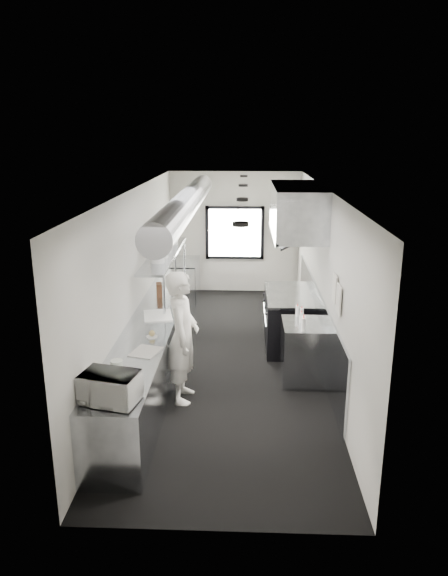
# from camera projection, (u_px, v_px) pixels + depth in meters

# --- Properties ---
(floor) EXTENTS (3.00, 8.00, 0.01)m
(floor) POSITION_uv_depth(u_px,v_px,m) (229.00, 359.00, 8.86)
(floor) COLOR black
(floor) RESTS_ON ground
(ceiling) EXTENTS (3.00, 8.00, 0.01)m
(ceiling) POSITION_uv_depth(u_px,v_px,m) (230.00, 189.00, 8.07)
(ceiling) COLOR white
(ceiling) RESTS_ON wall_back
(wall_back) EXTENTS (3.00, 0.02, 2.80)m
(wall_back) POSITION_uv_depth(u_px,v_px,m) (235.00, 233.00, 12.30)
(wall_back) COLOR beige
(wall_back) RESTS_ON floor
(wall_front) EXTENTS (3.00, 0.02, 2.80)m
(wall_front) POSITION_uv_depth(u_px,v_px,m) (215.00, 398.00, 4.63)
(wall_front) COLOR beige
(wall_front) RESTS_ON floor
(wall_left) EXTENTS (0.02, 8.00, 2.80)m
(wall_left) POSITION_uv_depth(u_px,v_px,m) (136.00, 277.00, 8.53)
(wall_left) COLOR beige
(wall_left) RESTS_ON floor
(wall_right) EXTENTS (0.02, 8.00, 2.80)m
(wall_right) POSITION_uv_depth(u_px,v_px,m) (324.00, 279.00, 8.41)
(wall_right) COLOR beige
(wall_right) RESTS_ON floor
(wall_cladding) EXTENTS (0.03, 5.50, 1.10)m
(wall_cladding) POSITION_uv_depth(u_px,v_px,m) (317.00, 323.00, 8.94)
(wall_cladding) COLOR #949AA1
(wall_cladding) RESTS_ON wall_right
(hvac_duct) EXTENTS (0.40, 6.40, 0.40)m
(hvac_duct) POSITION_uv_depth(u_px,v_px,m) (187.00, 202.00, 8.56)
(hvac_duct) COLOR gray
(hvac_duct) RESTS_ON ceiling
(service_window) EXTENTS (1.36, 0.05, 1.25)m
(service_window) POSITION_uv_depth(u_px,v_px,m) (235.00, 233.00, 12.27)
(service_window) COLOR white
(service_window) RESTS_ON wall_back
(exhaust_hood) EXTENTS (0.81, 2.20, 0.88)m
(exhaust_hood) POSITION_uv_depth(u_px,v_px,m) (297.00, 210.00, 8.82)
(exhaust_hood) COLOR #949AA1
(exhaust_hood) RESTS_ON ceiling
(prep_counter) EXTENTS (0.70, 6.00, 0.90)m
(prep_counter) POSITION_uv_depth(u_px,v_px,m) (155.00, 344.00, 8.30)
(prep_counter) COLOR #949AA1
(prep_counter) RESTS_ON floor
(pass_shelf) EXTENTS (0.45, 3.00, 0.68)m
(pass_shelf) POSITION_uv_depth(u_px,v_px,m) (164.00, 255.00, 9.44)
(pass_shelf) COLOR #949AA1
(pass_shelf) RESTS_ON prep_counter
(range) EXTENTS (0.88, 1.60, 0.94)m
(range) POSITION_uv_depth(u_px,v_px,m) (289.00, 319.00, 9.36)
(range) COLOR black
(range) RESTS_ON floor
(bottle_station) EXTENTS (0.65, 0.80, 0.90)m
(bottle_station) POSITION_uv_depth(u_px,v_px,m) (304.00, 351.00, 8.02)
(bottle_station) COLOR #949AA1
(bottle_station) RESTS_ON floor
(far_work_table) EXTENTS (0.70, 1.20, 0.90)m
(far_work_table) POSITION_uv_depth(u_px,v_px,m) (182.00, 281.00, 11.85)
(far_work_table) COLOR #949AA1
(far_work_table) RESTS_ON floor
(notice_sheet_a) EXTENTS (0.02, 0.28, 0.38)m
(notice_sheet_a) POSITION_uv_depth(u_px,v_px,m) (335.00, 288.00, 7.20)
(notice_sheet_a) COLOR silver
(notice_sheet_a) RESTS_ON wall_right
(notice_sheet_b) EXTENTS (0.02, 0.28, 0.38)m
(notice_sheet_b) POSITION_uv_depth(u_px,v_px,m) (339.00, 300.00, 6.88)
(notice_sheet_b) COLOR silver
(notice_sheet_b) RESTS_ON wall_right
(line_cook) EXTENTS (0.45, 0.68, 1.86)m
(line_cook) POSITION_uv_depth(u_px,v_px,m) (183.00, 337.00, 7.29)
(line_cook) COLOR silver
(line_cook) RESTS_ON floor
(microwave) EXTENTS (0.62, 0.52, 0.33)m
(microwave) POSITION_uv_depth(u_px,v_px,m) (110.00, 388.00, 5.56)
(microwave) COLOR silver
(microwave) RESTS_ON prep_counter
(deli_tub_a) EXTENTS (0.18, 0.18, 0.10)m
(deli_tub_a) POSITION_uv_depth(u_px,v_px,m) (107.00, 374.00, 6.14)
(deli_tub_a) COLOR #B5BFB0
(deli_tub_a) RESTS_ON prep_counter
(deli_tub_b) EXTENTS (0.19, 0.19, 0.11)m
(deli_tub_b) POSITION_uv_depth(u_px,v_px,m) (117.00, 365.00, 6.37)
(deli_tub_b) COLOR #B5BFB0
(deli_tub_b) RESTS_ON prep_counter
(newspaper) EXTENTS (0.42, 0.48, 0.01)m
(newspaper) POSITION_uv_depth(u_px,v_px,m) (146.00, 352.00, 6.87)
(newspaper) COLOR silver
(newspaper) RESTS_ON prep_counter
(small_plate) EXTENTS (0.17, 0.17, 0.01)m
(small_plate) POSITION_uv_depth(u_px,v_px,m) (152.00, 337.00, 7.37)
(small_plate) COLOR silver
(small_plate) RESTS_ON prep_counter
(pastry) EXTENTS (0.09, 0.09, 0.09)m
(pastry) POSITION_uv_depth(u_px,v_px,m) (152.00, 333.00, 7.36)
(pastry) COLOR tan
(pastry) RESTS_ON small_plate
(cutting_board) EXTENTS (0.54, 0.64, 0.02)m
(cutting_board) POSITION_uv_depth(u_px,v_px,m) (158.00, 316.00, 8.21)
(cutting_board) COLOR silver
(cutting_board) RESTS_ON prep_counter
(knife_block) EXTENTS (0.13, 0.22, 0.23)m
(knife_block) POSITION_uv_depth(u_px,v_px,m) (159.00, 290.00, 9.18)
(knife_block) COLOR brown
(knife_block) RESTS_ON prep_counter
(plate_stack_a) EXTENTS (0.28, 0.28, 0.28)m
(plate_stack_a) POSITION_uv_depth(u_px,v_px,m) (158.00, 254.00, 8.72)
(plate_stack_a) COLOR silver
(plate_stack_a) RESTS_ON pass_shelf
(plate_stack_b) EXTENTS (0.26, 0.26, 0.29)m
(plate_stack_b) POSITION_uv_depth(u_px,v_px,m) (162.00, 249.00, 9.08)
(plate_stack_b) COLOR silver
(plate_stack_b) RESTS_ON pass_shelf
(plate_stack_c) EXTENTS (0.33, 0.33, 0.36)m
(plate_stack_c) POSITION_uv_depth(u_px,v_px,m) (165.00, 242.00, 9.49)
(plate_stack_c) COLOR silver
(plate_stack_c) RESTS_ON pass_shelf
(plate_stack_d) EXTENTS (0.34, 0.34, 0.40)m
(plate_stack_d) POSITION_uv_depth(u_px,v_px,m) (171.00, 234.00, 10.16)
(plate_stack_d) COLOR silver
(plate_stack_d) RESTS_ON pass_shelf
(squeeze_bottle_a) EXTENTS (0.07, 0.07, 0.19)m
(squeeze_bottle_a) POSITION_uv_depth(u_px,v_px,m) (303.00, 325.00, 7.57)
(squeeze_bottle_a) COLOR silver
(squeeze_bottle_a) RESTS_ON bottle_station
(squeeze_bottle_b) EXTENTS (0.06, 0.06, 0.17)m
(squeeze_bottle_b) POSITION_uv_depth(u_px,v_px,m) (303.00, 322.00, 7.72)
(squeeze_bottle_b) COLOR silver
(squeeze_bottle_b) RESTS_ON bottle_station
(squeeze_bottle_c) EXTENTS (0.05, 0.05, 0.16)m
(squeeze_bottle_c) POSITION_uv_depth(u_px,v_px,m) (301.00, 317.00, 7.91)
(squeeze_bottle_c) COLOR silver
(squeeze_bottle_c) RESTS_ON bottle_station
(squeeze_bottle_d) EXTENTS (0.07, 0.07, 0.18)m
(squeeze_bottle_d) POSITION_uv_depth(u_px,v_px,m) (302.00, 314.00, 8.05)
(squeeze_bottle_d) COLOR silver
(squeeze_bottle_d) RESTS_ON bottle_station
(squeeze_bottle_e) EXTENTS (0.06, 0.06, 0.17)m
(squeeze_bottle_e) POSITION_uv_depth(u_px,v_px,m) (297.00, 311.00, 8.19)
(squeeze_bottle_e) COLOR silver
(squeeze_bottle_e) RESTS_ON bottle_station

